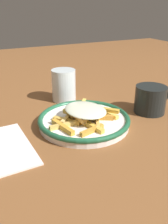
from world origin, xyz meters
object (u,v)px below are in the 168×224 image
at_px(fries_heap, 84,113).
at_px(coffee_mug, 151,99).
at_px(water_glass, 64,85).
at_px(plate, 84,120).

relative_size(fries_heap, coffee_mug, 1.78).
bearing_deg(fries_heap, water_glass, 83.79).
distance_m(fries_heap, water_glass, 0.21).
xyz_separation_m(water_glass, coffee_mug, (0.20, -0.21, -0.01)).
xyz_separation_m(plate, coffee_mug, (0.22, -0.01, 0.03)).
relative_size(plate, water_glass, 2.38).
height_order(plate, coffee_mug, coffee_mug).
height_order(fries_heap, water_glass, water_glass).
bearing_deg(water_glass, coffee_mug, -46.15).
relative_size(plate, fries_heap, 1.18).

